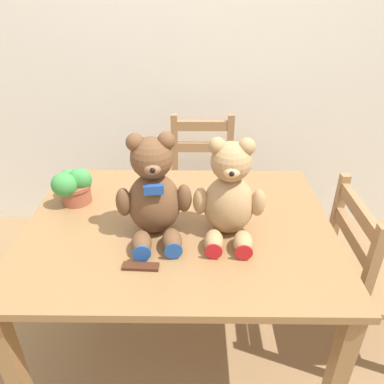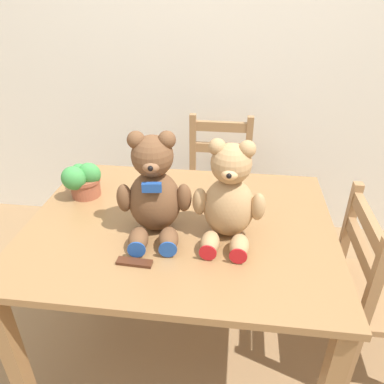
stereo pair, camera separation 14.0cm
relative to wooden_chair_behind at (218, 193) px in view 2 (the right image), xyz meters
name	(u,v)px [view 2 (the right image)]	position (x,y,z in m)	size (l,w,h in m)	color
wall_back	(209,41)	(-0.11, 0.39, 0.86)	(8.00, 0.04, 2.60)	silver
dining_table	(181,243)	(-0.11, -0.82, 0.22)	(1.24, 0.96, 0.77)	olive
wooden_chair_behind	(218,193)	(0.00, 0.00, 0.00)	(0.39, 0.42, 0.91)	#997047
wooden_chair_side	(380,293)	(0.76, -0.78, 0.00)	(0.39, 0.44, 0.87)	#997047
teddy_bear_left	(154,191)	(-0.20, -0.88, 0.50)	(0.29, 0.30, 0.41)	brown
teddy_bear_right	(229,198)	(0.08, -0.88, 0.49)	(0.27, 0.27, 0.39)	tan
potted_plant	(83,180)	(-0.57, -0.67, 0.41)	(0.16, 0.16, 0.16)	#9E5138
chocolate_bar	(134,262)	(-0.23, -1.09, 0.33)	(0.13, 0.04, 0.01)	#472314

